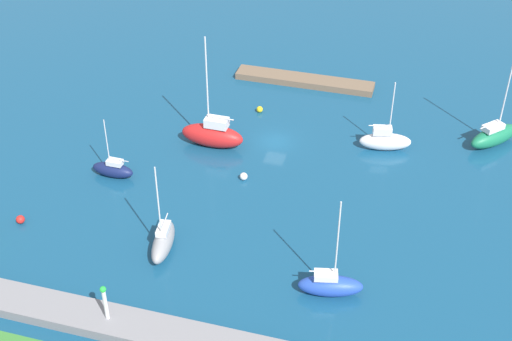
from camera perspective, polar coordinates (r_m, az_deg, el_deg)
water at (r=86.74m, az=1.53°, el=2.33°), size 160.00×160.00×0.00m
pier_dock at (r=99.29m, az=3.89°, el=7.18°), size 19.04×2.96×0.88m
breakwater at (r=62.91m, az=-6.16°, el=-13.11°), size 58.67×3.56×1.01m
harbor_beacon at (r=63.16m, az=-11.97°, el=-10.09°), size 0.56×0.56×3.73m
sailboat_gray_outer_mooring at (r=70.95m, az=-7.41°, el=-5.62°), size 2.63×6.17×10.30m
sailboat_green_lone_north at (r=90.15m, az=18.48°, el=2.68°), size 6.66×6.90×13.10m
sailboat_blue_off_beacon at (r=66.40m, az=5.94°, el=-9.06°), size 6.29×3.34×10.75m
sailboat_navy_far_north at (r=81.91m, az=-11.34°, el=0.10°), size 4.95×1.86×7.38m
sailboat_red_along_channel at (r=85.26m, az=-3.48°, el=2.90°), size 7.66×2.70×14.14m
sailboat_white_east_end at (r=86.00m, az=10.25°, el=2.37°), size 6.38×3.18×9.01m
mooring_buoy_white at (r=80.06m, az=-0.99°, el=-0.47°), size 0.88×0.88×0.88m
mooring_buoy_red at (r=77.96m, az=-18.28°, el=-3.73°), size 0.90×0.90×0.90m
mooring_buoy_yellow at (r=92.39m, az=0.30°, el=4.90°), size 0.81×0.81×0.81m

